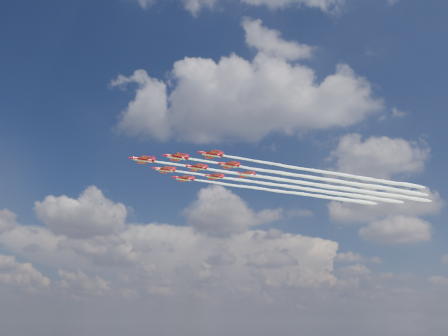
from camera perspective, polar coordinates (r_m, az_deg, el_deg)
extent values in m
cylinder|color=#AE0918|center=(155.07, -10.56, 1.08)|extent=(6.24, 4.88, 0.96)
cone|color=#AE0918|center=(154.24, -12.13, 1.31)|extent=(1.98, 1.80, 0.96)
cone|color=#AE0918|center=(155.96, -9.09, 0.87)|extent=(1.58, 1.48, 0.87)
ellipsoid|color=black|center=(154.86, -11.18, 1.31)|extent=(1.94, 1.71, 0.63)
cube|color=#AE0918|center=(155.15, -10.40, 1.04)|extent=(6.98, 8.16, 0.12)
cube|color=#AE0918|center=(155.82, -9.31, 0.90)|extent=(2.84, 3.27, 0.10)
cube|color=#AE0918|center=(156.13, -9.23, 1.16)|extent=(1.21, 0.92, 1.57)
cube|color=silver|center=(154.92, -10.57, 0.93)|extent=(5.78, 4.48, 0.10)
cylinder|color=#AE0918|center=(150.91, -6.23, 1.44)|extent=(6.24, 4.88, 0.96)
cone|color=#AE0918|center=(149.77, -7.82, 1.68)|extent=(1.98, 1.80, 0.96)
cone|color=#AE0918|center=(152.10, -4.76, 1.22)|extent=(1.58, 1.48, 0.87)
ellipsoid|color=black|center=(150.58, -6.86, 1.67)|extent=(1.94, 1.71, 0.63)
cube|color=#AE0918|center=(151.02, -6.07, 1.40)|extent=(6.98, 8.16, 0.12)
cube|color=#AE0918|center=(151.91, -4.97, 1.25)|extent=(2.84, 3.27, 0.10)
cube|color=#AE0918|center=(152.25, -4.90, 1.52)|extent=(1.21, 0.92, 1.57)
cube|color=silver|center=(150.76, -6.24, 1.29)|extent=(5.78, 4.48, 0.10)
cylinder|color=#AE0918|center=(163.95, -7.78, -0.22)|extent=(6.24, 4.88, 0.96)
cone|color=#AE0918|center=(162.89, -9.25, -0.01)|extent=(1.98, 1.80, 0.96)
cone|color=#AE0918|center=(165.03, -6.41, -0.41)|extent=(1.58, 1.48, 0.87)
ellipsoid|color=black|center=(163.64, -8.36, -0.01)|extent=(1.94, 1.71, 0.63)
cube|color=#AE0918|center=(164.04, -7.63, -0.25)|extent=(6.98, 8.16, 0.12)
cube|color=#AE0918|center=(164.86, -6.61, -0.38)|extent=(2.84, 3.27, 0.10)
cube|color=#AE0918|center=(165.17, -6.55, -0.13)|extent=(1.21, 0.92, 1.57)
cube|color=silver|center=(163.80, -7.79, -0.36)|extent=(5.78, 4.48, 0.10)
cylinder|color=#AE0918|center=(147.67, -1.69, 1.81)|extent=(6.24, 4.88, 0.96)
cone|color=#AE0918|center=(146.20, -3.27, 2.06)|extent=(1.98, 1.80, 0.96)
cone|color=#AE0918|center=(149.15, -0.22, 1.58)|extent=(1.58, 1.48, 0.87)
ellipsoid|color=black|center=(147.21, -2.31, 2.05)|extent=(1.94, 1.71, 0.63)
cube|color=#AE0918|center=(147.81, -1.53, 1.77)|extent=(6.98, 8.16, 0.12)
cube|color=#AE0918|center=(148.92, -0.44, 1.61)|extent=(2.84, 3.27, 0.10)
cube|color=#AE0918|center=(149.27, -0.38, 1.88)|extent=(1.21, 0.92, 1.57)
cube|color=silver|center=(147.51, -1.69, 1.65)|extent=(5.78, 4.48, 0.10)
cylinder|color=#AE0918|center=(160.31, -3.63, 0.09)|extent=(6.24, 4.88, 0.96)
cone|color=#AE0918|center=(158.96, -5.11, 0.30)|extent=(1.98, 1.80, 0.96)
cone|color=#AE0918|center=(161.68, -2.27, -0.11)|extent=(1.58, 1.48, 0.87)
ellipsoid|color=black|center=(159.89, -4.22, 0.30)|extent=(1.94, 1.71, 0.63)
cube|color=#AE0918|center=(160.44, -3.49, 0.05)|extent=(6.98, 8.16, 0.12)
cube|color=#AE0918|center=(161.47, -2.47, -0.08)|extent=(2.84, 3.27, 0.10)
cube|color=#AE0918|center=(161.79, -2.41, 0.17)|extent=(1.21, 0.92, 1.57)
cube|color=silver|center=(160.17, -3.64, -0.06)|extent=(5.78, 4.48, 0.10)
cylinder|color=#AE0918|center=(173.24, -5.29, -1.38)|extent=(6.24, 4.88, 0.96)
cone|color=#AE0918|center=(171.99, -6.67, -1.20)|extent=(1.98, 1.80, 0.96)
cone|color=#AE0918|center=(174.50, -4.02, -1.55)|extent=(1.58, 1.48, 0.87)
ellipsoid|color=black|center=(172.85, -5.84, -1.18)|extent=(1.94, 1.71, 0.63)
cube|color=#AE0918|center=(173.36, -5.16, -1.42)|extent=(6.98, 8.16, 0.12)
cube|color=#AE0918|center=(174.31, -4.20, -1.53)|extent=(2.84, 3.27, 0.10)
cube|color=#AE0918|center=(174.61, -4.14, -1.29)|extent=(1.21, 0.92, 1.57)
cube|color=silver|center=(173.10, -5.30, -1.52)|extent=(5.78, 4.48, 0.10)
cylinder|color=#AE0918|center=(157.56, 0.68, 0.40)|extent=(6.24, 4.88, 0.96)
cone|color=#AE0918|center=(155.91, -0.78, 0.62)|extent=(1.98, 1.80, 0.96)
cone|color=#AE0918|center=(159.21, 2.03, 0.20)|extent=(1.58, 1.48, 0.87)
ellipsoid|color=black|center=(157.02, 0.10, 0.63)|extent=(1.94, 1.71, 0.63)
cube|color=#AE0918|center=(157.72, 0.83, 0.37)|extent=(6.98, 8.16, 0.12)
cube|color=#AE0918|center=(158.96, 1.83, 0.23)|extent=(2.84, 3.27, 0.10)
cube|color=#AE0918|center=(159.29, 1.88, 0.49)|extent=(1.21, 0.92, 1.57)
cube|color=silver|center=(157.41, 0.68, 0.25)|extent=(5.78, 4.48, 0.10)
cylinder|color=#AE0918|center=(170.08, -1.33, -1.12)|extent=(6.24, 4.88, 0.96)
cone|color=#AE0918|center=(168.55, -2.70, -0.93)|extent=(1.98, 1.80, 0.96)
cone|color=#AE0918|center=(171.61, -0.06, -1.29)|extent=(1.58, 1.48, 0.87)
ellipsoid|color=black|center=(169.58, -1.88, -0.91)|extent=(1.94, 1.71, 0.63)
cube|color=#AE0918|center=(170.23, -1.19, -1.15)|extent=(6.98, 8.16, 0.12)
cube|color=#AE0918|center=(171.38, -0.25, -1.27)|extent=(2.84, 3.27, 0.10)
cube|color=#AE0918|center=(171.69, -0.19, -1.02)|extent=(1.21, 0.92, 1.57)
cube|color=silver|center=(169.94, -1.33, -1.26)|extent=(5.78, 4.48, 0.10)
cylinder|color=#AE0918|center=(167.77, 2.76, -0.84)|extent=(6.24, 4.88, 0.96)
cone|color=#AE0918|center=(165.96, 1.41, -0.64)|extent=(1.98, 1.80, 0.96)
cone|color=#AE0918|center=(169.56, 4.01, -1.01)|extent=(1.58, 1.48, 0.87)
ellipsoid|color=black|center=(167.16, 2.22, -0.63)|extent=(1.94, 1.71, 0.63)
cube|color=#AE0918|center=(167.94, 2.90, -0.87)|extent=(6.98, 8.16, 0.12)
cube|color=#AE0918|center=(169.29, 3.82, -0.99)|extent=(2.84, 3.27, 0.10)
cube|color=#AE0918|center=(169.62, 3.87, -0.74)|extent=(1.21, 0.92, 1.57)
cube|color=silver|center=(167.63, 2.76, -0.98)|extent=(5.78, 4.48, 0.10)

